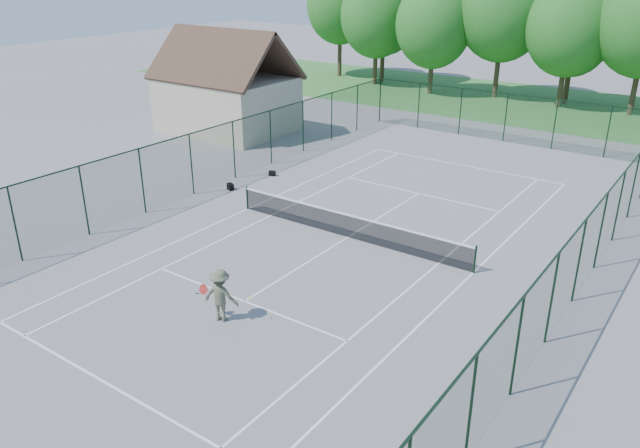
% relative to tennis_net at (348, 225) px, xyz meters
% --- Properties ---
extents(ground, '(140.00, 140.00, 0.00)m').
position_rel_tennis_net_xyz_m(ground, '(0.00, 0.00, -0.58)').
color(ground, gray).
rests_on(ground, ground).
extents(grass_far, '(80.00, 16.00, 0.01)m').
position_rel_tennis_net_xyz_m(grass_far, '(0.00, 30.00, -0.57)').
color(grass_far, '#3E8238').
rests_on(grass_far, ground).
extents(court_lines, '(11.05, 23.85, 0.01)m').
position_rel_tennis_net_xyz_m(court_lines, '(0.00, 0.00, -0.57)').
color(court_lines, white).
rests_on(court_lines, ground).
extents(tennis_net, '(11.08, 0.08, 1.10)m').
position_rel_tennis_net_xyz_m(tennis_net, '(0.00, 0.00, 0.00)').
color(tennis_net, black).
rests_on(tennis_net, ground).
extents(fence_enclosure, '(18.05, 36.05, 3.02)m').
position_rel_tennis_net_xyz_m(fence_enclosure, '(0.00, 0.00, 0.98)').
color(fence_enclosure, '#14311C').
rests_on(fence_enclosure, ground).
extents(utility_building, '(8.60, 6.27, 6.63)m').
position_rel_tennis_net_xyz_m(utility_building, '(-16.00, 10.00, 2.54)').
color(utility_building, beige).
rests_on(utility_building, ground).
extents(tree_line_far, '(39.40, 6.40, 9.70)m').
position_rel_tennis_net_xyz_m(tree_line_far, '(0.00, 30.00, 5.42)').
color(tree_line_far, '#483723').
rests_on(tree_line_far, ground).
extents(sports_bag_a, '(0.46, 0.38, 0.32)m').
position_rel_tennis_net_xyz_m(sports_bag_a, '(-7.93, 1.46, -0.42)').
color(sports_bag_a, black).
rests_on(sports_bag_a, ground).
extents(sports_bag_b, '(0.40, 0.33, 0.27)m').
position_rel_tennis_net_xyz_m(sports_bag_b, '(-7.60, 4.35, -0.44)').
color(sports_bag_b, black).
rests_on(sports_bag_b, ground).
extents(tennis_player, '(1.75, 0.96, 1.76)m').
position_rel_tennis_net_xyz_m(tennis_player, '(0.17, -7.67, 0.31)').
color(tennis_player, '#575B42').
rests_on(tennis_player, ground).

